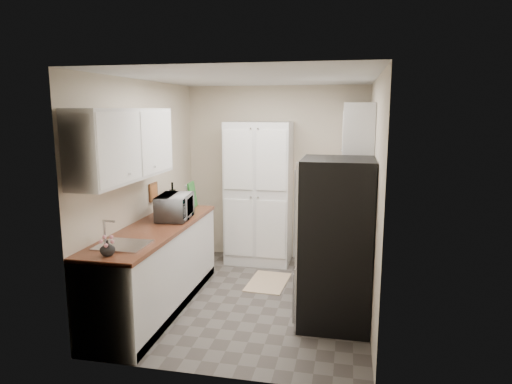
# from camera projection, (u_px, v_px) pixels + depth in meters

# --- Properties ---
(ground) EXTENTS (3.20, 3.20, 0.00)m
(ground) POSITION_uv_depth(u_px,v_px,m) (253.00, 298.00, 5.30)
(ground) COLOR #56514C
(ground) RESTS_ON ground
(room_shell) EXTENTS (2.64, 3.24, 2.52)m
(room_shell) POSITION_uv_depth(u_px,v_px,m) (251.00, 159.00, 5.01)
(room_shell) COLOR beige
(room_shell) RESTS_ON ground
(pantry_cabinet) EXTENTS (0.90, 0.55, 2.00)m
(pantry_cabinet) POSITION_uv_depth(u_px,v_px,m) (259.00, 193.00, 6.43)
(pantry_cabinet) COLOR silver
(pantry_cabinet) RESTS_ON ground
(base_cabinet_left) EXTENTS (0.60, 2.30, 0.88)m
(base_cabinet_left) POSITION_uv_depth(u_px,v_px,m) (157.00, 269.00, 5.01)
(base_cabinet_left) COLOR silver
(base_cabinet_left) RESTS_ON ground
(countertop_left) EXTENTS (0.63, 2.33, 0.04)m
(countertop_left) POSITION_uv_depth(u_px,v_px,m) (155.00, 228.00, 4.93)
(countertop_left) COLOR brown
(countertop_left) RESTS_ON base_cabinet_left
(base_cabinet_right) EXTENTS (0.60, 0.80, 0.88)m
(base_cabinet_right) POSITION_uv_depth(u_px,v_px,m) (343.00, 239.00, 6.17)
(base_cabinet_right) COLOR silver
(base_cabinet_right) RESTS_ON ground
(countertop_right) EXTENTS (0.63, 0.83, 0.04)m
(countertop_right) POSITION_uv_depth(u_px,v_px,m) (344.00, 206.00, 6.09)
(countertop_right) COLOR brown
(countertop_right) RESTS_ON base_cabinet_right
(electric_range) EXTENTS (0.71, 0.78, 1.13)m
(electric_range) POSITION_uv_depth(u_px,v_px,m) (340.00, 254.00, 5.40)
(electric_range) COLOR #B7B7BC
(electric_range) RESTS_ON ground
(refrigerator) EXTENTS (0.70, 0.72, 1.70)m
(refrigerator) POSITION_uv_depth(u_px,v_px,m) (336.00, 243.00, 4.57)
(refrigerator) COLOR #B7B7BC
(refrigerator) RESTS_ON ground
(microwave) EXTENTS (0.41, 0.55, 0.29)m
(microwave) POSITION_uv_depth(u_px,v_px,m) (175.00, 207.00, 5.24)
(microwave) COLOR #B0B0B5
(microwave) RESTS_ON countertop_left
(wine_bottle) EXTENTS (0.08, 0.08, 0.31)m
(wine_bottle) POSITION_uv_depth(u_px,v_px,m) (173.00, 197.00, 5.77)
(wine_bottle) COLOR black
(wine_bottle) RESTS_ON countertop_left
(flower_vase) EXTENTS (0.14, 0.14, 0.14)m
(flower_vase) POSITION_uv_depth(u_px,v_px,m) (107.00, 248.00, 3.94)
(flower_vase) COLOR silver
(flower_vase) RESTS_ON countertop_left
(cutting_board) EXTENTS (0.04, 0.26, 0.33)m
(cutting_board) POSITION_uv_depth(u_px,v_px,m) (192.00, 195.00, 5.86)
(cutting_board) COLOR #2B7B2E
(cutting_board) RESTS_ON countertop_left
(toaster_oven) EXTENTS (0.36, 0.43, 0.23)m
(toaster_oven) POSITION_uv_depth(u_px,v_px,m) (352.00, 196.00, 6.06)
(toaster_oven) COLOR #A4A3A8
(toaster_oven) RESTS_ON countertop_right
(fruit_basket) EXTENTS (0.28, 0.28, 0.09)m
(fruit_basket) POSITION_uv_depth(u_px,v_px,m) (354.00, 184.00, 6.01)
(fruit_basket) COLOR #FFA603
(fruit_basket) RESTS_ON toaster_oven
(kitchen_mat) EXTENTS (0.51, 0.77, 0.01)m
(kitchen_mat) POSITION_uv_depth(u_px,v_px,m) (268.00, 282.00, 5.79)
(kitchen_mat) COLOR beige
(kitchen_mat) RESTS_ON ground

